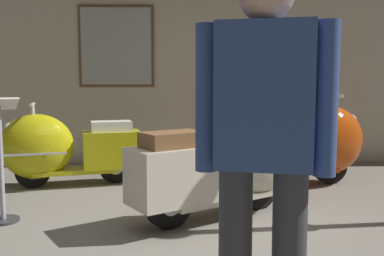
% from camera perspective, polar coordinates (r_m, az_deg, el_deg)
% --- Properties ---
extents(ground_plane, '(60.00, 60.00, 0.00)m').
position_cam_1_polar(ground_plane, '(3.45, -0.90, -15.08)').
color(ground_plane, slate).
extents(showroom_back_wall, '(18.00, 0.24, 3.66)m').
position_cam_1_polar(showroom_back_wall, '(6.75, -1.06, 11.04)').
color(showroom_back_wall, '#BCB29E').
rests_on(showroom_back_wall, ground).
extents(scooter_0, '(1.71, 0.87, 1.01)m').
position_cam_1_polar(scooter_0, '(5.39, -17.04, -2.60)').
color(scooter_0, black).
rests_on(scooter_0, ground).
extents(scooter_1, '(1.76, 1.38, 1.08)m').
position_cam_1_polar(scooter_1, '(4.06, 5.41, -4.64)').
color(scooter_1, black).
rests_on(scooter_1, ground).
extents(scooter_2, '(1.88, 0.96, 1.10)m').
position_cam_1_polar(scooter_2, '(5.36, 14.81, -2.09)').
color(scooter_2, black).
rests_on(scooter_2, ground).
extents(visitor_1, '(0.58, 0.35, 1.77)m').
position_cam_1_polar(visitor_1, '(1.86, 9.50, -0.83)').
color(visitor_1, black).
rests_on(visitor_1, ground).
extents(info_stanchion, '(0.39, 0.35, 1.12)m').
position_cam_1_polar(info_stanchion, '(4.19, -23.96, -5.17)').
color(info_stanchion, '#333338').
rests_on(info_stanchion, ground).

